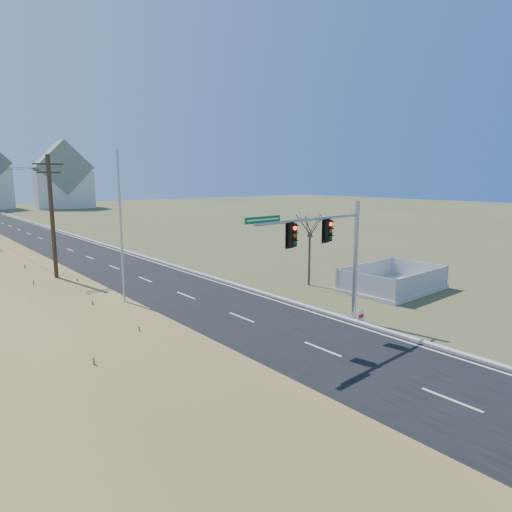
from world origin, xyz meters
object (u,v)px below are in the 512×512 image
at_px(fence_enclosure, 392,286).
at_px(bare_tree, 310,223).
at_px(traffic_signal_mast, 334,250).
at_px(flagpole, 122,258).
at_px(open_sign, 361,316).

height_order(fence_enclosure, bare_tree, bare_tree).
height_order(traffic_signal_mast, fence_enclosure, traffic_signal_mast).
xyz_separation_m(traffic_signal_mast, flagpole, (-8.11, 6.96, -0.45)).
height_order(flagpole, bare_tree, flagpole).
relative_size(fence_enclosure, open_sign, 10.48).
relative_size(fence_enclosure, flagpole, 0.80).
bearing_deg(flagpole, bare_tree, 1.89).
distance_m(traffic_signal_mast, flagpole, 10.69).
bearing_deg(flagpole, traffic_signal_mast, -40.62).
bearing_deg(traffic_signal_mast, fence_enclosure, 12.70).
bearing_deg(traffic_signal_mast, open_sign, -15.18).
height_order(fence_enclosure, open_sign, fence_enclosure).
xyz_separation_m(traffic_signal_mast, fence_enclosure, (9.21, 2.81, -3.72)).
bearing_deg(fence_enclosure, open_sign, -159.78).
distance_m(flagpole, bare_tree, 13.94).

